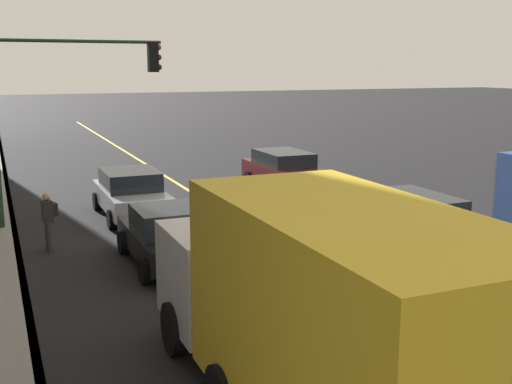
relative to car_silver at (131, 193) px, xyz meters
name	(u,v)px	position (x,y,z in m)	size (l,w,h in m)	color
ground	(248,227)	(-2.82, -2.96, -0.78)	(200.00, 200.00, 0.00)	black
curb_edge	(17,249)	(-2.82, 3.61, -0.70)	(80.00, 0.16, 0.15)	slate
lane_stripe_center	(248,227)	(-2.82, -2.96, -0.77)	(80.00, 0.16, 0.01)	#D8CC4C
car_silver	(131,193)	(0.00, 0.00, 0.00)	(4.25, 1.99, 1.51)	#A8AAB2
car_black	(171,235)	(-5.38, 0.13, -0.04)	(3.82, 2.08, 1.45)	black
car_maroon	(285,170)	(1.97, -6.46, 0.03)	(4.76, 2.00, 1.54)	#591116
car_white	(416,223)	(-6.83, -6.10, -0.01)	(4.79, 1.91, 1.50)	silver
truck_yellow	(319,312)	(-13.21, 0.27, 0.90)	(7.30, 2.52, 3.20)	silver
pedestrian_with_backpack	(48,217)	(-3.00, 2.79, 0.12)	(0.41, 0.41, 1.57)	#383838
traffic_light_mast	(62,93)	(-0.52, 2.01, 3.26)	(0.28, 5.03, 5.82)	#1E3823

